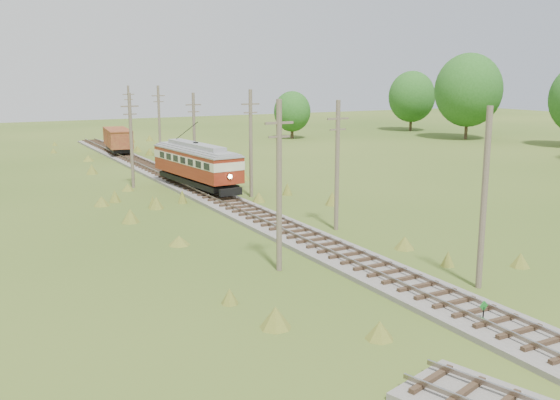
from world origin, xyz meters
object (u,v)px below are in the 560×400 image
gravel_pile (197,164)px  switch_marker (483,311)px  streetcar (196,162)px  gondola (118,139)px

gravel_pile → switch_marker: bearing=-96.0°
streetcar → gondola: streetcar is taller
streetcar → gondola: 28.44m
switch_marker → gravel_pile: gravel_pile is taller
switch_marker → streetcar: 34.07m
switch_marker → streetcar: size_ratio=0.09×
switch_marker → streetcar: streetcar is taller
streetcar → switch_marker: bearing=-95.8°
switch_marker → gravel_pile: (4.93, 46.71, -0.12)m
switch_marker → gondola: size_ratio=0.12×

